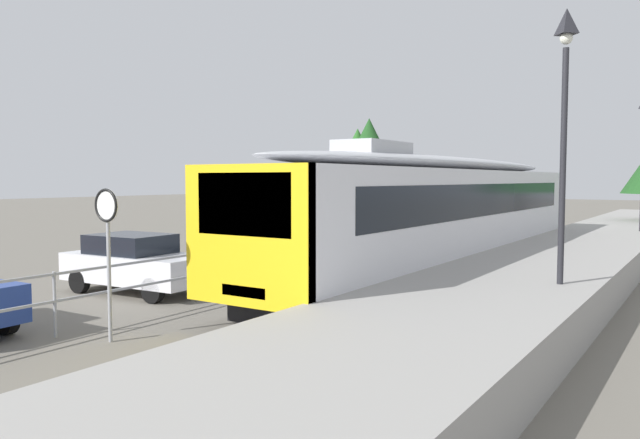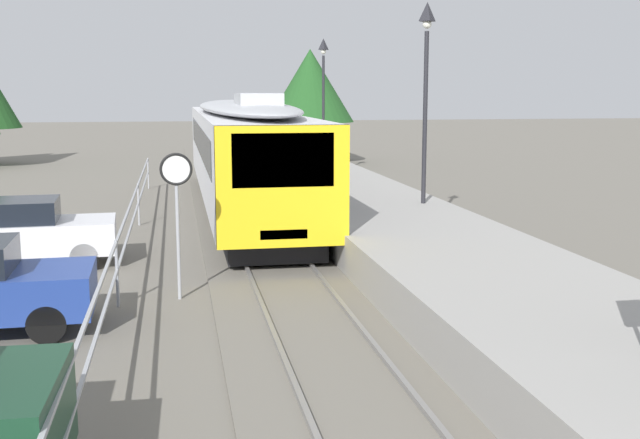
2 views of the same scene
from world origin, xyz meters
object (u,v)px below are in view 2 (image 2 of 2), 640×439
at_px(commuter_train, 243,147).
at_px(parked_hatchback_white, 22,232).
at_px(platform_lamp_mid_platform, 426,65).
at_px(platform_lamp_far_end, 323,75).
at_px(speed_limit_sign, 177,189).

xyz_separation_m(commuter_train, parked_hatchback_white, (-5.66, -7.18, -1.36)).
bearing_deg(platform_lamp_mid_platform, parked_hatchback_white, -168.81).
relative_size(commuter_train, platform_lamp_far_end, 3.60).
xyz_separation_m(platform_lamp_mid_platform, parked_hatchback_white, (-10.11, -2.00, -3.83)).
relative_size(platform_lamp_mid_platform, platform_lamp_far_end, 1.00).
bearing_deg(commuter_train, speed_limit_sign, -101.49).
xyz_separation_m(platform_lamp_mid_platform, platform_lamp_far_end, (0.00, 14.66, 0.00)).
xyz_separation_m(speed_limit_sign, parked_hatchback_white, (-3.48, 3.54, -1.33)).
height_order(commuter_train, platform_lamp_mid_platform, platform_lamp_mid_platform).
xyz_separation_m(platform_lamp_far_end, speed_limit_sign, (-6.64, -20.20, -2.50)).
xyz_separation_m(commuter_train, platform_lamp_far_end, (4.45, 9.48, 2.48)).
bearing_deg(platform_lamp_far_end, parked_hatchback_white, -121.26).
bearing_deg(speed_limit_sign, platform_lamp_mid_platform, 39.87).
distance_m(platform_lamp_far_end, parked_hatchback_white, 19.86).
relative_size(platform_lamp_far_end, parked_hatchback_white, 1.31).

